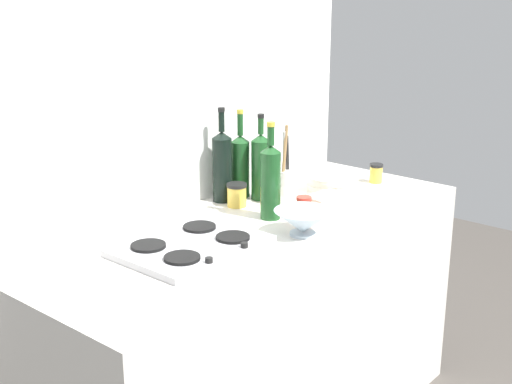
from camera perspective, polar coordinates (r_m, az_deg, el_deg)
counter_block at (r=2.71m, az=-0.00°, el=-11.59°), size 1.80×0.70×0.90m
backsplash_panel at (r=2.73m, az=-6.10°, el=2.42°), size 1.90×0.06×2.13m
stovetop_hob at (r=2.30m, az=-5.27°, el=-4.37°), size 0.46×0.34×0.04m
plate_stack at (r=2.92m, az=6.19°, el=0.72°), size 0.21×0.21×0.07m
wine_bottle_leftmost at (r=2.81m, az=-1.28°, el=2.26°), size 0.07×0.07×0.36m
wine_bottle_mid_left at (r=2.54m, az=1.17°, el=0.96°), size 0.07×0.07×0.36m
wine_bottle_mid_right at (r=2.75m, az=-2.78°, el=2.20°), size 0.08×0.08×0.37m
wine_bottle_rightmost at (r=2.77m, az=0.39°, el=2.16°), size 0.08×0.08×0.34m
mixing_bowl at (r=2.41m, az=3.85°, el=-2.43°), size 0.20×0.20×0.09m
butter_dish at (r=2.71m, az=5.69°, el=-0.77°), size 0.16×0.13×0.05m
utensil_crock at (r=2.73m, az=2.32°, el=0.65°), size 0.08×0.08×0.32m
condiment_jar_front at (r=2.59m, az=3.91°, el=-1.21°), size 0.06×0.06×0.08m
condiment_jar_rear at (r=2.71m, az=-1.58°, el=-0.23°), size 0.08×0.08×0.09m
condiment_jar_spare at (r=3.07m, az=9.74°, el=1.53°), size 0.06×0.06×0.08m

